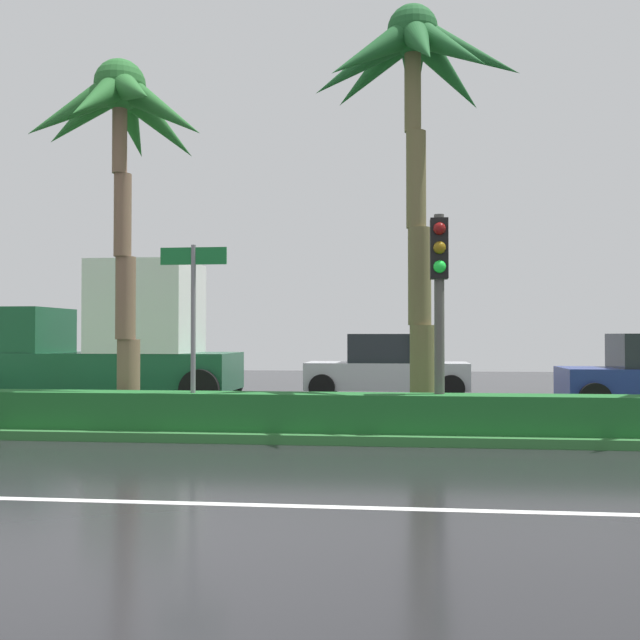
# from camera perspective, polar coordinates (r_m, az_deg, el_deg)

# --- Properties ---
(ground_plane) EXTENTS (90.00, 42.00, 0.10)m
(ground_plane) POSITION_cam_1_polar(r_m,az_deg,el_deg) (14.48, -1.14, -8.05)
(ground_plane) COLOR black
(near_lane_divider_stripe) EXTENTS (81.00, 0.14, 0.01)m
(near_lane_divider_stripe) POSITION_cam_1_polar(r_m,az_deg,el_deg) (7.68, -8.33, -13.78)
(near_lane_divider_stripe) COLOR white
(near_lane_divider_stripe) RESTS_ON ground_plane
(median_strip) EXTENTS (85.50, 4.00, 0.15)m
(median_strip) POSITION_cam_1_polar(r_m,az_deg,el_deg) (13.48, -1.71, -8.03)
(median_strip) COLOR #2D6B33
(median_strip) RESTS_ON ground_plane
(median_hedge) EXTENTS (76.50, 0.70, 0.60)m
(median_hedge) POSITION_cam_1_polar(r_m,az_deg,el_deg) (12.06, -2.67, -7.04)
(median_hedge) COLOR #1E6028
(median_hedge) RESTS_ON median_strip
(palm_tree_centre_left) EXTENTS (3.45, 3.45, 6.39)m
(palm_tree_centre_left) POSITION_cam_1_polar(r_m,az_deg,el_deg) (13.91, -15.05, 14.03)
(palm_tree_centre_left) COLOR brown
(palm_tree_centre_left) RESTS_ON median_strip
(palm_tree_centre) EXTENTS (3.85, 3.81, 7.39)m
(palm_tree_centre) POSITION_cam_1_polar(r_m,az_deg,el_deg) (13.86, 7.20, 17.42)
(palm_tree_centre) COLOR brown
(palm_tree_centre) RESTS_ON median_strip
(traffic_signal_median_right) EXTENTS (0.28, 0.43, 3.46)m
(traffic_signal_median_right) POSITION_cam_1_polar(r_m,az_deg,el_deg) (11.97, 9.14, 2.92)
(traffic_signal_median_right) COLOR #4C4C47
(traffic_signal_median_right) RESTS_ON median_strip
(street_name_sign) EXTENTS (1.10, 0.08, 3.00)m
(street_name_sign) POSITION_cam_1_polar(r_m,az_deg,el_deg) (12.21, -9.70, 0.70)
(street_name_sign) COLOR slate
(street_name_sign) RESTS_ON median_strip
(box_truck_lead) EXTENTS (6.40, 2.64, 3.46)m
(box_truck_lead) POSITION_cam_1_polar(r_m,az_deg,el_deg) (18.91, -15.90, -1.55)
(box_truck_lead) COLOR #195133
(box_truck_lead) RESTS_ON ground_plane
(car_in_traffic_leading) EXTENTS (4.30, 2.02, 1.72)m
(car_in_traffic_leading) POSITION_cam_1_polar(r_m,az_deg,el_deg) (20.01, 5.28, -3.64)
(car_in_traffic_leading) COLOR silver
(car_in_traffic_leading) RESTS_ON ground_plane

